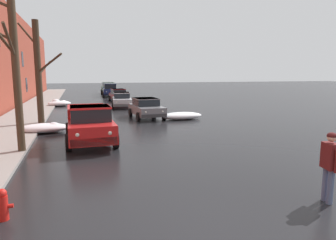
% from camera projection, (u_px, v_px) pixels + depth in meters
% --- Properties ---
extents(ground_plane, '(200.00, 200.00, 0.00)m').
position_uv_depth(ground_plane, '(207.00, 235.00, 6.00)').
color(ground_plane, black).
extents(left_sidewalk_slab, '(3.25, 80.00, 0.12)m').
position_uv_depth(left_sidewalk_slab, '(23.00, 118.00, 21.30)').
color(left_sidewalk_slab, gray).
rests_on(left_sidewalk_slab, ground).
extents(snow_bank_near_corner_left, '(2.49, 1.39, 0.56)m').
position_uv_depth(snow_bank_near_corner_left, '(45.00, 128.00, 16.30)').
color(snow_bank_near_corner_left, white).
rests_on(snow_bank_near_corner_left, ground).
extents(snow_bank_along_left_kerb, '(2.94, 1.34, 0.50)m').
position_uv_depth(snow_bank_along_left_kerb, '(182.00, 116.00, 21.03)').
color(snow_bank_along_left_kerb, white).
rests_on(snow_bank_along_left_kerb, ground).
extents(snow_bank_mid_block_left, '(2.15, 1.28, 0.70)m').
position_uv_depth(snow_bank_mid_block_left, '(59.00, 103.00, 29.49)').
color(snow_bank_mid_block_left, white).
rests_on(snow_bank_mid_block_left, ground).
extents(bare_tree_second_along_sidewalk, '(1.69, 2.40, 6.93)m').
position_uv_depth(bare_tree_second_along_sidewalk, '(13.00, 60.00, 11.48)').
color(bare_tree_second_along_sidewalk, '#423323').
rests_on(bare_tree_second_along_sidewalk, ground).
extents(bare_tree_mid_block, '(2.67, 3.84, 6.33)m').
position_uv_depth(bare_tree_mid_block, '(38.00, 70.00, 18.47)').
color(bare_tree_mid_block, '#382B1E').
rests_on(bare_tree_mid_block, ground).
extents(pickup_truck_red_approaching_near_lane, '(2.23, 5.12, 1.76)m').
position_uv_depth(pickup_truck_red_approaching_near_lane, '(90.00, 124.00, 13.87)').
color(pickup_truck_red_approaching_near_lane, red).
rests_on(pickup_truck_red_approaching_near_lane, ground).
extents(sedan_grey_parked_kerbside_close, '(2.11, 4.08, 1.42)m').
position_uv_depth(sedan_grey_parked_kerbside_close, '(146.00, 107.00, 21.65)').
color(sedan_grey_parked_kerbside_close, slate).
rests_on(sedan_grey_parked_kerbside_close, ground).
extents(sedan_silver_parked_kerbside_mid, '(2.14, 4.00, 1.42)m').
position_uv_depth(sedan_silver_parked_kerbside_mid, '(122.00, 100.00, 28.25)').
color(sedan_silver_parked_kerbside_mid, '#B7B7BC').
rests_on(sedan_silver_parked_kerbside_mid, ground).
extents(sedan_maroon_parked_far_down_block, '(1.99, 3.92, 1.42)m').
position_uv_depth(sedan_maroon_parked_far_down_block, '(119.00, 95.00, 34.46)').
color(sedan_maroon_parked_far_down_block, maroon).
rests_on(sedan_maroon_parked_far_down_block, ground).
extents(suv_darkblue_queued_behind_truck, '(2.20, 4.74, 1.82)m').
position_uv_depth(suv_darkblue_queued_behind_truck, '(110.00, 90.00, 41.38)').
color(suv_darkblue_queued_behind_truck, navy).
rests_on(suv_darkblue_queued_behind_truck, ground).
extents(suv_green_at_far_intersection, '(2.12, 4.45, 1.82)m').
position_uv_depth(suv_green_at_far_intersection, '(108.00, 88.00, 46.95)').
color(suv_green_at_far_intersection, '#1E5633').
rests_on(suv_green_at_far_intersection, ground).
extents(pedestrian_with_coffee, '(0.36, 0.64, 1.76)m').
position_uv_depth(pedestrian_with_coffee, '(330.00, 162.00, 7.36)').
color(pedestrian_with_coffee, slate).
rests_on(pedestrian_with_coffee, ground).
extents(fire_hydrant, '(0.42, 0.22, 0.71)m').
position_uv_depth(fire_hydrant, '(3.00, 204.00, 6.54)').
color(fire_hydrant, red).
rests_on(fire_hydrant, ground).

